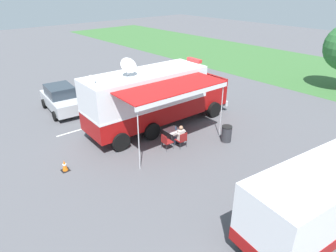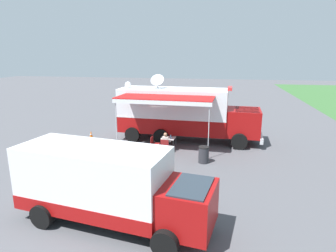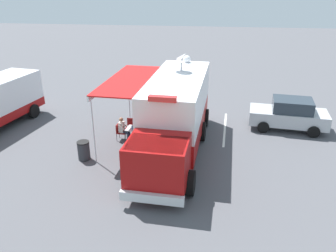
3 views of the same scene
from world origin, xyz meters
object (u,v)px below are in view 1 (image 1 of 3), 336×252
Objects in this scene: folding_chair_at_table at (182,139)px; seated_responder at (180,135)px; water_bottle at (176,128)px; trash_bin at (226,134)px; traffic_cone at (65,166)px; folding_chair_beside_table at (166,141)px; car_behind_truck at (61,99)px; support_truck at (322,201)px; folding_table at (173,131)px; command_truck at (157,96)px.

seated_responder is (-0.19, 0.01, 0.14)m from folding_chair_at_table.
water_bottle reaches higher than trash_bin.
folding_chair_beside_table is at bearing 71.46° from traffic_cone.
seated_responder is 9.24m from car_behind_truck.
support_truck is at bearing -4.45° from seated_responder.
car_behind_truck reaches higher than folding_table.
trash_bin is 0.13× the size of support_truck.
folding_chair_at_table reaches higher than traffic_cone.
water_bottle is 0.18× the size of seated_responder.
traffic_cone is (-1.84, -5.64, -0.37)m from seated_responder.
folding_chair_at_table is at bearing 62.53° from folding_chair_beside_table.
folding_table is 0.23m from water_bottle.
folding_chair_at_table is 9.43m from car_behind_truck.
seated_responder is at bearing -5.75° from folding_table.
water_bottle is 8.21m from support_truck.
car_behind_truck is (-9.03, -2.67, 0.37)m from folding_chair_at_table.
folding_chair_beside_table is 0.70× the size of seated_responder.
folding_chair_beside_table is (0.39, -0.85, -0.16)m from folding_table.
seated_responder is (0.61, -0.06, -0.02)m from folding_table.
support_truck is (9.45, 5.05, 1.11)m from traffic_cone.
seated_responder is 1.37× the size of trash_bin.
folding_chair_beside_table is 1.50× the size of traffic_cone.
command_truck is 1.36× the size of support_truck.
traffic_cone is 7.62m from car_behind_truck.
traffic_cone is (-1.23, -5.70, -0.39)m from folding_table.
command_truck is 10.55× the size of trash_bin.
command_truck is at bearing -158.31° from trash_bin.
traffic_cone is 0.08× the size of support_truck.
car_behind_truck is (-7.00, 2.96, 0.60)m from traffic_cone.
support_truck is (7.83, 0.20, 0.87)m from folding_chair_beside_table.
support_truck is at bearing 7.24° from car_behind_truck.
command_truck is at bearing 29.26° from car_behind_truck.
folding_chair_beside_table is 8.84m from car_behind_truck.
trash_bin reaches higher than folding_table.
folding_chair_beside_table is 3.47m from trash_bin.
folding_table is 0.96× the size of folding_chair_at_table.
seated_responder is at bearing 175.55° from support_truck.
support_truck reaches higher than trash_bin.
support_truck is at bearing 1.43° from folding_chair_beside_table.
trash_bin is 11.32m from car_behind_truck.
folding_table is 8.28m from support_truck.
folding_chair_at_table is at bearing -5.07° from folding_table.
folding_chair_beside_table is (0.32, -1.00, -0.32)m from water_bottle.
seated_responder is 2.16× the size of traffic_cone.
water_bottle is at bearing 107.89° from folding_chair_beside_table.
folding_table is at bearing -129.90° from trash_bin.
water_bottle reaches higher than folding_chair_at_table.
seated_responder reaches higher than water_bottle.
support_truck is at bearing -24.85° from trash_bin.
folding_table is 0.19× the size of car_behind_truck.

